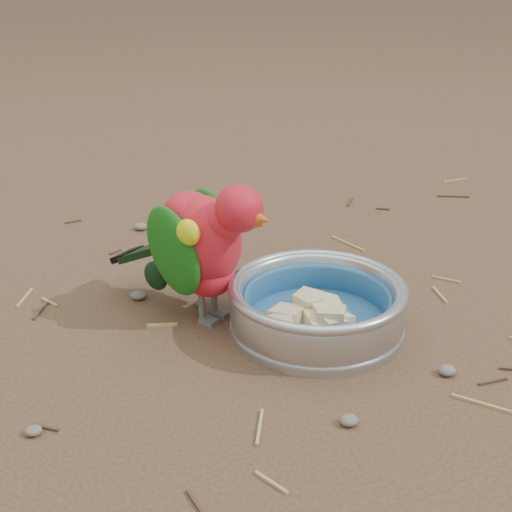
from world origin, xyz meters
name	(u,v)px	position (x,y,z in m)	size (l,w,h in m)	color
ground	(300,313)	(0.00, 0.00, 0.00)	(60.00, 60.00, 0.00)	brown
food_bowl	(316,325)	(0.01, -0.05, 0.01)	(0.20, 0.20, 0.02)	#B2B2BA
bowl_wall	(317,302)	(0.01, -0.05, 0.04)	(0.20, 0.20, 0.04)	#B2B2BA
fruit_wedges	(317,308)	(0.01, -0.05, 0.03)	(0.12, 0.12, 0.03)	beige
lory_parrot	(204,252)	(-0.11, 0.02, 0.09)	(0.10, 0.21, 0.17)	red
ground_debris	(261,286)	(-0.03, 0.08, 0.00)	(0.90, 0.80, 0.01)	tan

